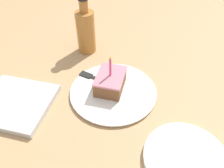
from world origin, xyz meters
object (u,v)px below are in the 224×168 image
Objects in this scene: cake_slice at (110,81)px; fork at (97,79)px; bottle at (86,31)px; plate at (112,91)px; marble_board at (15,103)px; side_plate at (186,159)px.

cake_slice is 0.07m from fork.
bottle is (-0.15, 0.21, 0.05)m from cake_slice.
cake_slice is at bearing 126.57° from plate.
fork is at bearing 148.69° from plate.
bottle reaches higher than plate.
plate is at bearing -53.43° from cake_slice.
fork is 0.28m from marble_board.
plate is 1.28× the size of bottle.
bottle is at bearing 134.12° from side_plate.
cake_slice is 0.58× the size of marble_board.
plate is 1.30× the size of marble_board.
plate is at bearing 141.15° from side_plate.
cake_slice is 0.57× the size of bottle.
cake_slice is at bearing -26.58° from fork.
plate is at bearing 24.19° from marble_board.
bottle is at bearing 118.06° from fork.
bottle is 1.05× the size of side_plate.
marble_board is (-0.12, -0.35, -0.08)m from bottle.
marble_board reaches higher than side_plate.
plate is 0.31m from marble_board.
marble_board is at bearing 172.80° from side_plate.
marble_board is (-0.22, -0.17, -0.00)m from fork.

